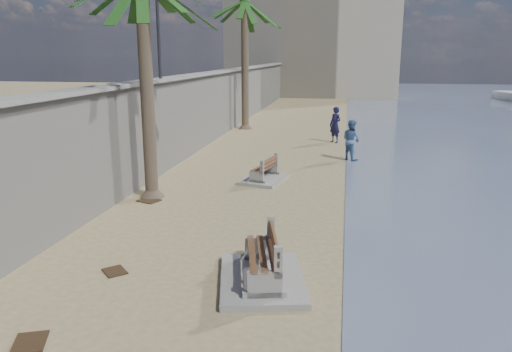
{
  "coord_description": "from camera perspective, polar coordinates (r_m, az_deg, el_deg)",
  "views": [
    {
      "loc": [
        1.91,
        -6.35,
        4.53
      ],
      "look_at": [
        -0.5,
        7.0,
        1.2
      ],
      "focal_mm": 35.0,
      "sensor_mm": 36.0,
      "label": 1
    }
  ],
  "objects": [
    {
      "name": "seawall",
      "position": [
        27.43,
        -4.9,
        7.93
      ],
      "size": [
        0.45,
        70.0,
        3.5
      ],
      "primitive_type": "cube",
      "color": "gray",
      "rests_on": "ground_plane"
    },
    {
      "name": "person_a",
      "position": [
        26.36,
        9.05,
        6.1
      ],
      "size": [
        0.93,
        0.91,
        2.15
      ],
      "primitive_type": "imported",
      "rotation": [
        0.0,
        0.0,
        -0.73
      ],
      "color": "#16153A",
      "rests_on": "ground_plane"
    },
    {
      "name": "end_building",
      "position": [
        58.53,
        6.65,
        16.13
      ],
      "size": [
        18.0,
        12.0,
        14.0
      ],
      "primitive_type": "cube",
      "color": "#B7AA93",
      "rests_on": "ground_plane"
    },
    {
      "name": "bench_near",
      "position": [
        10.22,
        0.68,
        -9.78
      ],
      "size": [
        2.17,
        2.75,
        1.02
      ],
      "color": "gray",
      "rests_on": "ground_plane"
    },
    {
      "name": "palm_back",
      "position": [
        30.92,
        -1.3,
        19.08
      ],
      "size": [
        5.0,
        5.0,
        8.39
      ],
      "color": "brown",
      "rests_on": "ground_plane"
    },
    {
      "name": "debris_d",
      "position": [
        11.25,
        -15.84,
        -10.44
      ],
      "size": [
        0.67,
        0.67,
        0.03
      ],
      "primitive_type": "cube",
      "rotation": [
        0.0,
        0.0,
        5.48
      ],
      "color": "#382616",
      "rests_on": "ground_plane"
    },
    {
      "name": "debris_c",
      "position": [
        16.15,
        -12.13,
        -2.76
      ],
      "size": [
        0.79,
        0.71,
        0.03
      ],
      "primitive_type": "cube",
      "rotation": [
        0.0,
        0.0,
        5.93
      ],
      "color": "#382616",
      "rests_on": "ground_plane"
    },
    {
      "name": "debris_b",
      "position": [
        9.21,
        -24.43,
        -16.92
      ],
      "size": [
        0.7,
        0.76,
        0.03
      ],
      "primitive_type": "cube",
      "rotation": [
        0.0,
        0.0,
        5.1
      ],
      "color": "#382616",
      "rests_on": "ground_plane"
    },
    {
      "name": "wall_cap",
      "position": [
        27.31,
        -4.97,
        11.69
      ],
      "size": [
        0.8,
        70.0,
        0.12
      ],
      "primitive_type": "cube",
      "color": "gray",
      "rests_on": "seawall"
    },
    {
      "name": "person_b",
      "position": [
        22.14,
        10.83,
        4.32
      ],
      "size": [
        1.18,
        1.18,
        1.95
      ],
      "primitive_type": "imported",
      "rotation": [
        0.0,
        0.0,
        2.36
      ],
      "color": "#4D6F9F",
      "rests_on": "ground_plane"
    },
    {
      "name": "bench_far",
      "position": [
        18.2,
        0.95,
        0.57
      ],
      "size": [
        1.75,
        2.25,
        0.84
      ],
      "color": "gray",
      "rests_on": "ground_plane"
    }
  ]
}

